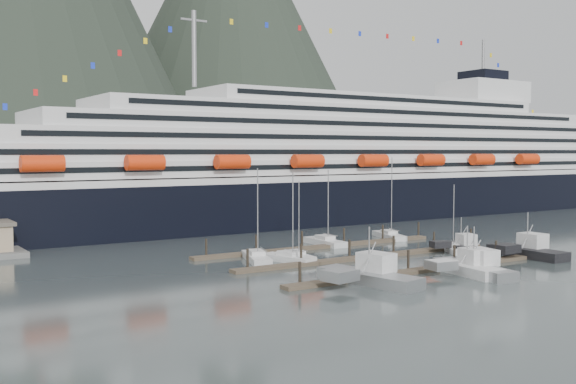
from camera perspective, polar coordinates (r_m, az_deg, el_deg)
name	(u,v)px	position (r m, az deg, el deg)	size (l,w,h in m)	color
ground	(407,258)	(106.46, 10.00, -5.53)	(1600.00, 1600.00, 0.00)	#414C4D
cruise_ship	(343,170)	(166.60, 4.71, 1.90)	(210.00, 30.40, 50.30)	black
dock_near	(430,268)	(95.97, 11.92, -6.36)	(48.18, 2.28, 3.20)	#4A3C30
dock_mid	(369,256)	(105.44, 6.90, -5.42)	(48.18, 2.28, 3.20)	#4A3C30
dock_far	(320,246)	(115.60, 2.75, -4.62)	(48.18, 2.28, 3.20)	#4A3C30
sailboat_a	(288,259)	(101.39, 0.03, -5.69)	(4.85, 9.44, 13.91)	silver
sailboat_b	(256,258)	(102.18, -2.69, -5.62)	(6.05, 10.85, 14.52)	silver
sailboat_c	(296,257)	(103.78, 0.70, -5.49)	(2.94, 8.61, 12.43)	silver
sailboat_d	(451,249)	(115.08, 13.65, -4.71)	(6.38, 9.56, 11.49)	silver
sailboat_f	(325,243)	(119.51, 3.15, -4.29)	(3.24, 9.99, 13.84)	silver
sailboat_g	(389,236)	(130.02, 8.55, -3.70)	(5.53, 10.75, 15.90)	silver
trawler_a	(368,276)	(85.30, 6.80, -7.08)	(10.82, 14.83, 7.92)	#999B9E
trawler_b	(466,267)	(94.31, 14.85, -6.19)	(8.76, 11.48, 7.22)	silver
trawler_c	(473,267)	(94.59, 15.36, -6.18)	(10.21, 14.27, 7.07)	#999B9E
trawler_d	(526,251)	(112.09, 19.53, -4.73)	(9.61, 13.00, 7.74)	black
trawler_e	(460,247)	(114.35, 14.37, -4.55)	(8.33, 10.24, 6.29)	black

